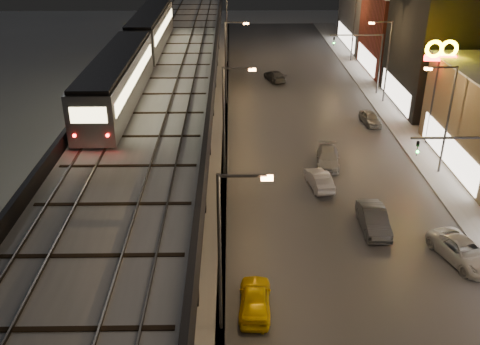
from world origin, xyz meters
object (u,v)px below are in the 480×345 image
object	(u,v)px
subway_train	(137,50)
car_onc_silver	(374,220)
car_onc_white	(328,158)
car_taxi	(255,300)
car_mid_dark	(275,76)
car_onc_dark	(463,252)
car_onc_red	(370,119)
car_near_white	(319,180)

from	to	relation	value
subway_train	car_onc_silver	bearing A→B (deg)	-43.31
subway_train	car_onc_white	bearing A→B (deg)	-22.19
subway_train	car_taxi	world-z (taller)	subway_train
subway_train	car_onc_white	world-z (taller)	subway_train
subway_train	car_mid_dark	distance (m)	24.09
car_onc_silver	car_onc_dark	size ratio (longest dim) A/B	0.93
car_mid_dark	car_onc_dark	world-z (taller)	car_onc_dark
car_onc_white	car_onc_red	bearing A→B (deg)	66.11
car_onc_silver	car_onc_dark	distance (m)	5.95
car_mid_dark	car_onc_white	world-z (taller)	car_onc_white
car_onc_red	car_taxi	bearing A→B (deg)	-120.56
subway_train	car_taxi	size ratio (longest dim) A/B	8.55
subway_train	car_onc_red	size ratio (longest dim) A/B	9.79
car_near_white	car_onc_dark	distance (m)	12.37
car_onc_dark	car_onc_white	world-z (taller)	car_onc_dark
car_mid_dark	car_near_white	bearing A→B (deg)	76.62
car_onc_white	car_onc_red	xyz separation A→B (m)	(5.87, 9.56, -0.03)
car_mid_dark	car_onc_dark	xyz separation A→B (m)	(8.73, -38.75, 0.06)
car_mid_dark	car_onc_silver	distance (m)	35.28
car_onc_dark	car_onc_white	distance (m)	15.17
car_onc_silver	car_near_white	bearing A→B (deg)	114.89
car_taxi	car_onc_white	xyz separation A→B (m)	(6.92, 18.20, -0.06)
car_onc_dark	car_onc_red	size ratio (longest dim) A/B	1.34
subway_train	car_near_white	world-z (taller)	subway_train
car_mid_dark	car_onc_red	bearing A→B (deg)	103.13
car_mid_dark	car_onc_white	size ratio (longest dim) A/B	0.96
car_onc_dark	car_near_white	bearing A→B (deg)	109.10
car_near_white	car_mid_dark	world-z (taller)	car_near_white
car_onc_silver	car_onc_dark	world-z (taller)	car_onc_silver
car_taxi	car_onc_dark	size ratio (longest dim) A/B	0.85
car_near_white	car_mid_dark	distance (m)	28.88
car_onc_white	car_onc_red	world-z (taller)	car_onc_white
car_mid_dark	car_onc_dark	size ratio (longest dim) A/B	0.88
car_taxi	car_onc_dark	world-z (taller)	car_taxi
subway_train	car_onc_silver	xyz separation A→B (m)	(17.96, -16.93, -7.61)
car_mid_dark	car_onc_white	bearing A→B (deg)	80.09
car_onc_silver	car_onc_white	world-z (taller)	car_onc_silver
car_onc_dark	car_taxi	bearing A→B (deg)	-179.44
car_mid_dark	car_onc_silver	bearing A→B (deg)	80.65
subway_train	car_mid_dark	world-z (taller)	subway_train
car_near_white	car_onc_red	bearing A→B (deg)	-126.30
car_near_white	car_mid_dark	bearing A→B (deg)	-95.73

